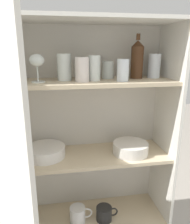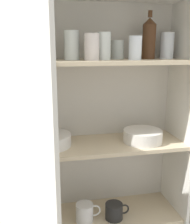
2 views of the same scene
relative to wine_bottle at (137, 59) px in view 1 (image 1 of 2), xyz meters
The scene contains 21 objects.
cupboard_back_panel 0.64m from the wine_bottle, 157.68° to the left, with size 0.98×0.02×1.49m, color silver.
cupboard_side_left 0.95m from the wine_bottle, behind, with size 0.02×0.34×1.49m, color white.
cupboard_side_right 0.59m from the wine_bottle, 12.02° to the right, with size 0.02×0.34×1.49m, color white.
cupboard_top_panel 0.35m from the wine_bottle, behind, with size 0.98×0.34×0.02m, color white.
shelf_board_lower 1.03m from the wine_bottle, behind, with size 0.94×0.30×0.02m, color beige.
shelf_board_middle 0.63m from the wine_bottle, behind, with size 0.94×0.30×0.02m, color beige.
shelf_board_upper 0.32m from the wine_bottle, behind, with size 0.94×0.30×0.02m, color beige.
cupboard_door 0.96m from the wine_bottle, 147.36° to the right, with size 0.26×0.43×1.49m.
tumbler_glass_0 0.18m from the wine_bottle, behind, with size 0.07×0.07×0.10m.
tumbler_glass_1 0.26m from the wine_bottle, 167.03° to the right, with size 0.06×0.06×0.13m.
tumbler_glass_2 0.70m from the wine_bottle, behind, with size 0.07×0.07×0.13m.
tumbler_glass_3 0.16m from the wine_bottle, 137.69° to the right, with size 0.06×0.06×0.11m.
tumbler_glass_4 0.41m from the wine_bottle, behind, with size 0.08×0.08×0.14m.
tumbler_glass_5 0.11m from the wine_bottle, ahead, with size 0.07×0.07×0.14m.
tumbler_glass_6 0.34m from the wine_bottle, 164.38° to the right, with size 0.07×0.07×0.12m.
wine_glass_0 0.55m from the wine_bottle, behind, with size 0.07×0.07×0.14m.
wine_bottle is the anchor object (origin of this frame).
plate_stack_white 0.74m from the wine_bottle, behind, with size 0.22×0.22×0.06m.
mixing_bowl_large 0.52m from the wine_bottle, 120.21° to the right, with size 0.21×0.21×0.07m.
coffee_mug_primary 0.96m from the wine_bottle, 155.07° to the right, with size 0.14×0.10×0.09m.
coffee_mug_extra_1 1.00m from the wine_bottle, 167.15° to the right, with size 0.14×0.10×0.10m.
Camera 1 is at (-0.15, -1.02, 1.36)m, focal length 35.00 mm.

